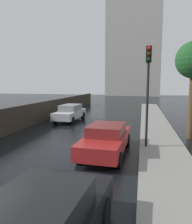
# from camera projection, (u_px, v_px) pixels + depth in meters

# --- Properties ---
(car_silver_near_kerb) EXTENTS (1.79, 4.30, 1.41)m
(car_silver_near_kerb) POSITION_uv_depth(u_px,v_px,m) (70.00, 113.00, 18.40)
(car_silver_near_kerb) COLOR #B2B5BA
(car_silver_near_kerb) RESTS_ON ground
(car_red_far_ahead) EXTENTS (1.96, 4.60, 1.36)m
(car_red_far_ahead) POSITION_uv_depth(u_px,v_px,m) (106.00, 139.00, 9.69)
(car_red_far_ahead) COLOR maroon
(car_red_far_ahead) RESTS_ON ground
(traffic_light) EXTENTS (0.26, 0.39, 4.81)m
(traffic_light) POSITION_uv_depth(u_px,v_px,m) (148.00, 79.00, 10.02)
(traffic_light) COLOR black
(traffic_light) RESTS_ON sidewalk_strip
(distant_tower) EXTENTS (15.30, 12.49, 35.21)m
(distant_tower) POSITION_uv_depth(u_px,v_px,m) (135.00, 38.00, 59.55)
(distant_tower) COLOR #9E9993
(distant_tower) RESTS_ON ground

